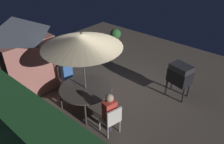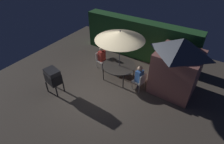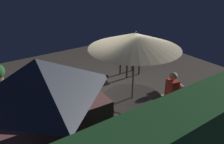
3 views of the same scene
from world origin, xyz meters
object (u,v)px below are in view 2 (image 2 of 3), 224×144
patio_umbrella (120,36)px  chair_far_side (140,81)px  patio_table (119,66)px  person_in_blue (139,75)px  garden_shed (177,66)px  chair_near_shed (101,59)px  bbq_grill (53,77)px  person_in_red (102,55)px

patio_umbrella → chair_far_side: patio_umbrella is taller
patio_table → patio_umbrella: patio_umbrella is taller
person_in_blue → chair_far_side: bearing=-11.4°
garden_shed → chair_near_shed: size_ratio=2.87×
bbq_grill → person_in_blue: person_in_blue is taller
bbq_grill → garden_shed: bearing=34.1°
garden_shed → person_in_red: (-3.73, -0.29, -0.53)m
chair_near_shed → chair_far_side: size_ratio=1.00×
person_in_red → patio_umbrella: bearing=-13.1°
patio_table → chair_near_shed: (-1.30, 0.30, -0.19)m
patio_table → garden_shed: bearing=12.9°
patio_table → patio_umbrella: (0.00, 0.00, 1.59)m
chair_far_side → patio_table: bearing=168.6°
patio_table → bbq_grill: bearing=-128.2°
chair_far_side → person_in_red: size_ratio=0.71×
garden_shed → patio_umbrella: 2.76m
patio_umbrella → person_in_blue: patio_umbrella is taller
chair_far_side → person_in_red: (-2.48, 0.54, 0.26)m
garden_shed → bbq_grill: 5.36m
garden_shed → person_in_blue: 1.65m
person_in_red → person_in_blue: (2.40, -0.52, 0.00)m
garden_shed → person_in_blue: size_ratio=2.05×
patio_table → person_in_red: size_ratio=1.26×
garden_shed → chair_far_side: 1.70m
garden_shed → chair_near_shed: garden_shed is taller
patio_table → chair_far_side: chair_far_side is taller
chair_near_shed → garden_shed: bearing=4.1°
patio_table → chair_near_shed: size_ratio=1.77×
garden_shed → patio_umbrella: size_ratio=1.02×
garden_shed → chair_far_side: bearing=-146.3°
bbq_grill → person_in_red: 2.79m
chair_near_shed → chair_far_side: 2.63m
patio_table → bbq_grill: bbq_grill is taller
chair_near_shed → person_in_blue: person_in_blue is taller
garden_shed → patio_table: size_ratio=1.62×
bbq_grill → patio_umbrella: bearing=51.8°
garden_shed → patio_umbrella: (-2.51, -0.58, 0.98)m
person_in_red → garden_shed: bearing=4.5°
bbq_grill → person_in_blue: 3.78m
bbq_grill → person_in_red: size_ratio=0.95×
chair_far_side → person_in_red: person_in_red is taller
person_in_red → person_in_blue: bearing=-12.3°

